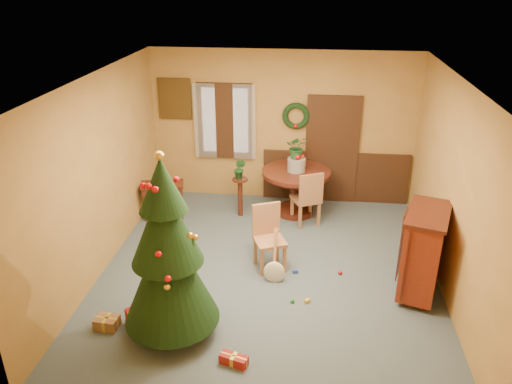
# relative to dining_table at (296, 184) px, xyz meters

# --- Properties ---
(room_envelope) EXTENTS (5.50, 5.50, 5.50)m
(room_envelope) POSITION_rel_dining_table_xyz_m (-0.11, 0.67, 0.51)
(room_envelope) COLOR #384752
(room_envelope) RESTS_ON ground
(dining_table) EXTENTS (1.25, 1.25, 0.86)m
(dining_table) POSITION_rel_dining_table_xyz_m (0.00, 0.00, 0.00)
(dining_table) COLOR black
(dining_table) RESTS_ON floor
(urn) EXTENTS (0.33, 0.33, 0.24)m
(urn) POSITION_rel_dining_table_xyz_m (0.00, 0.00, 0.38)
(urn) COLOR slate
(urn) RESTS_ON dining_table
(centerpiece_plant) EXTENTS (0.38, 0.33, 0.43)m
(centerpiece_plant) POSITION_rel_dining_table_xyz_m (0.00, 0.00, 0.71)
(centerpiece_plant) COLOR #1E4C23
(centerpiece_plant) RESTS_ON urn
(chair_near) EXTENTS (0.57, 0.57, 1.01)m
(chair_near) POSITION_rel_dining_table_xyz_m (-0.34, -1.84, -0.06)
(chair_near) COLOR #96603C
(chair_near) RESTS_ON floor
(chair_far) EXTENTS (0.59, 0.59, 1.03)m
(chair_far) POSITION_rel_dining_table_xyz_m (0.23, -0.44, -0.05)
(chair_far) COLOR #96603C
(chair_far) RESTS_ON floor
(guitar) EXTENTS (0.44, 0.55, 0.73)m
(guitar) POSITION_rel_dining_table_xyz_m (-0.20, -2.27, -0.23)
(guitar) COLOR beige
(guitar) RESTS_ON floor
(plant_stand) EXTENTS (0.28, 0.28, 0.73)m
(plant_stand) POSITION_rel_dining_table_xyz_m (-1.01, -0.20, -0.15)
(plant_stand) COLOR black
(plant_stand) RESTS_ON floor
(stand_plant) EXTENTS (0.26, 0.24, 0.39)m
(stand_plant) POSITION_rel_dining_table_xyz_m (-1.01, -0.20, 0.33)
(stand_plant) COLOR #19471E
(stand_plant) RESTS_ON plant_stand
(christmas_tree) EXTENTS (1.18, 1.18, 2.43)m
(christmas_tree) POSITION_rel_dining_table_xyz_m (-1.38, -3.52, 0.55)
(christmas_tree) COLOR #382111
(christmas_tree) RESTS_ON floor
(writing_desk) EXTENTS (0.83, 0.55, 0.67)m
(writing_desk) POSITION_rel_dining_table_xyz_m (-2.39, -0.42, -0.10)
(writing_desk) COLOR black
(writing_desk) RESTS_ON floor
(sideboard) EXTENTS (0.80, 1.11, 1.28)m
(sideboard) POSITION_rel_dining_table_xyz_m (1.84, -2.31, 0.08)
(sideboard) COLOR #61200B
(sideboard) RESTS_ON floor
(gift_a) EXTENTS (0.30, 0.23, 0.16)m
(gift_a) POSITION_rel_dining_table_xyz_m (-2.24, -3.55, -0.52)
(gift_a) COLOR brown
(gift_a) RESTS_ON floor
(gift_b) EXTENTS (0.30, 0.30, 0.22)m
(gift_b) POSITION_rel_dining_table_xyz_m (-1.90, -3.42, -0.50)
(gift_b) COLOR maroon
(gift_b) RESTS_ON floor
(gift_c) EXTENTS (0.31, 0.27, 0.14)m
(gift_c) POSITION_rel_dining_table_xyz_m (-1.63, -3.55, -0.53)
(gift_c) COLOR brown
(gift_c) RESTS_ON floor
(gift_d) EXTENTS (0.35, 0.23, 0.12)m
(gift_d) POSITION_rel_dining_table_xyz_m (-0.53, -4.00, -0.54)
(gift_d) COLOR maroon
(gift_d) RESTS_ON floor
(toy_a) EXTENTS (0.09, 0.07, 0.05)m
(toy_a) POSITION_rel_dining_table_xyz_m (0.10, -2.02, -0.58)
(toy_a) COLOR #24429C
(toy_a) RESTS_ON floor
(toy_b) EXTENTS (0.06, 0.06, 0.06)m
(toy_b) POSITION_rel_dining_table_xyz_m (0.09, -2.75, -0.57)
(toy_b) COLOR #258827
(toy_b) RESTS_ON floor
(toy_c) EXTENTS (0.09, 0.09, 0.05)m
(toy_c) POSITION_rel_dining_table_xyz_m (0.29, -2.73, -0.58)
(toy_c) COLOR gold
(toy_c) RESTS_ON floor
(toy_d) EXTENTS (0.06, 0.06, 0.06)m
(toy_d) POSITION_rel_dining_table_xyz_m (0.77, -1.98, -0.57)
(toy_d) COLOR red
(toy_d) RESTS_ON floor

